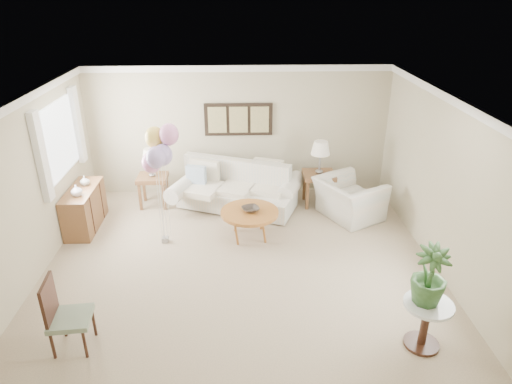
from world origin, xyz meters
TOP-DOWN VIEW (x-y plane):
  - ground_plane at (0.00, 0.00)m, footprint 6.00×6.00m
  - room_shell at (-0.11, 0.09)m, footprint 6.04×6.04m
  - wall_art_triptych at (0.00, 2.96)m, footprint 1.35×0.06m
  - sofa at (-0.05, 2.21)m, footprint 2.72×1.66m
  - end_table_left at (-1.68, 2.35)m, footprint 0.57×0.52m
  - end_table_right at (1.55, 2.28)m, footprint 0.61×0.55m
  - lamp_left at (-1.68, 2.35)m, footprint 0.31×0.31m
  - lamp_right at (1.55, 2.28)m, footprint 0.36×0.36m
  - coffee_table at (0.17, 1.03)m, footprint 0.99×0.99m
  - decor_bowl at (0.18, 1.03)m, footprint 0.37×0.37m
  - armchair at (2.03, 1.72)m, footprint 1.39×1.45m
  - side_table at (2.19, -1.65)m, footprint 0.58×0.58m
  - potted_plant at (2.15, -1.62)m, footprint 0.43×0.43m
  - accent_chair at (-2.07, -1.51)m, footprint 0.50×0.50m
  - credenza at (-2.76, 1.50)m, footprint 0.46×1.20m
  - vase_white at (-2.74, 1.24)m, footprint 0.24×0.24m
  - vase_sage at (-2.74, 1.68)m, footprint 0.18×0.18m
  - balloon_cluster at (-1.24, 0.89)m, footprint 0.60×0.58m

SIDE VIEW (x-z plane):
  - ground_plane at x=0.00m, z-range 0.00..0.00m
  - sofa at x=-0.05m, z-range -0.09..0.80m
  - armchair at x=2.03m, z-range 0.00..0.73m
  - credenza at x=-2.76m, z-range 0.00..0.74m
  - coffee_table at x=0.17m, z-range 0.21..0.71m
  - side_table at x=2.19m, z-range 0.16..0.78m
  - accent_chair at x=-2.07m, z-range 0.02..0.97m
  - end_table_left at x=-1.68m, z-range 0.21..0.83m
  - decor_bowl at x=0.18m, z-range 0.50..0.57m
  - end_table_right at x=1.55m, z-range 0.22..0.89m
  - vase_sage at x=-2.74m, z-range 0.74..0.91m
  - vase_white at x=-2.74m, z-range 0.74..0.94m
  - potted_plant at x=2.15m, z-range 0.63..1.36m
  - lamp_left at x=-1.68m, z-range 0.77..1.32m
  - lamp_right at x=1.55m, z-range 0.83..1.47m
  - wall_art_triptych at x=0.00m, z-range 1.23..1.88m
  - room_shell at x=-0.11m, z-range 0.33..2.93m
  - balloon_cluster at x=-1.24m, z-range 0.63..2.69m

